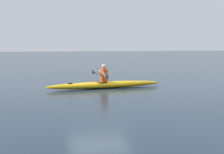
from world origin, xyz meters
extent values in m
plane|color=#1E2D3D|center=(0.00, 0.00, 0.00)|extent=(160.00, 160.00, 0.00)
ellipsoid|color=#EAB214|center=(-0.36, -0.29, 0.14)|extent=(5.15, 0.94, 0.29)
torus|color=black|center=(-0.18, -0.28, 0.27)|extent=(0.55, 0.55, 0.04)
cylinder|color=black|center=(1.17, -0.18, 0.28)|extent=(0.18, 0.18, 0.02)
cylinder|color=#E04C14|center=(-0.31, -0.29, 0.55)|extent=(0.32, 0.32, 0.53)
sphere|color=tan|center=(-0.31, -0.29, 0.93)|extent=(0.21, 0.21, 0.21)
cylinder|color=black|center=(-0.11, -0.27, 0.61)|extent=(0.18, 2.04, 0.03)
ellipsoid|color=black|center=(-0.18, 0.75, 0.61)|extent=(0.07, 0.40, 0.17)
ellipsoid|color=black|center=(-0.03, -1.29, 0.61)|extent=(0.07, 0.40, 0.17)
cylinder|color=tan|center=(-0.24, -0.02, 0.62)|extent=(0.23, 0.27, 0.34)
cylinder|color=tan|center=(-0.21, -0.54, 0.62)|extent=(0.21, 0.28, 0.34)
camera|label=1|loc=(2.49, 11.63, 1.83)|focal=45.95mm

